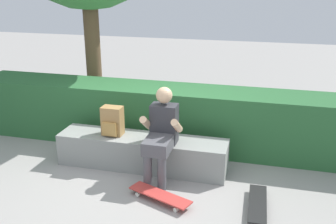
% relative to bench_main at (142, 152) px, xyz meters
% --- Properties ---
extents(ground_plane, '(24.00, 24.00, 0.00)m').
position_rel_bench_main_xyz_m(ground_plane, '(0.00, -0.43, -0.22)').
color(ground_plane, gray).
extents(bench_main, '(2.33, 0.50, 0.44)m').
position_rel_bench_main_xyz_m(bench_main, '(0.00, 0.00, 0.00)').
color(bench_main, gray).
rests_on(bench_main, ground).
extents(person_skater, '(0.49, 0.62, 1.19)m').
position_rel_bench_main_xyz_m(person_skater, '(0.34, -0.22, 0.42)').
color(person_skater, '#333338').
rests_on(person_skater, ground).
extents(skateboard_near_person, '(0.82, 0.48, 0.09)m').
position_rel_bench_main_xyz_m(skateboard_near_person, '(0.47, -0.79, -0.15)').
color(skateboard_near_person, '#BC3833').
rests_on(skateboard_near_person, ground).
extents(skateboard_beside_bench, '(0.22, 0.80, 0.09)m').
position_rel_bench_main_xyz_m(skateboard_beside_bench, '(1.60, -0.68, -0.15)').
color(skateboard_beside_bench, black).
rests_on(skateboard_beside_bench, ground).
extents(backpack_on_bench, '(0.28, 0.23, 0.40)m').
position_rel_bench_main_xyz_m(backpack_on_bench, '(-0.42, -0.01, 0.41)').
color(backpack_on_bench, '#A37A47').
rests_on(backpack_on_bench, bench_main).
extents(hedge_row, '(6.48, 0.77, 0.92)m').
position_rel_bench_main_xyz_m(hedge_row, '(0.22, 0.85, 0.24)').
color(hedge_row, '#295F32').
rests_on(hedge_row, ground).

